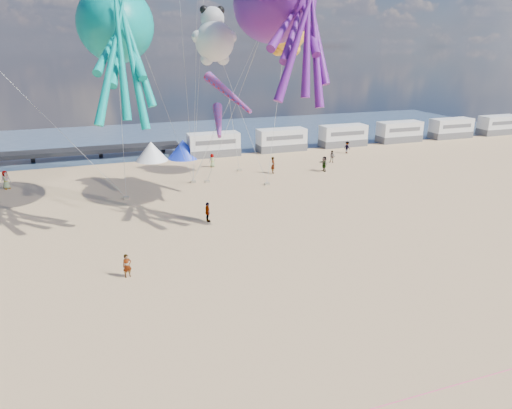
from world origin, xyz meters
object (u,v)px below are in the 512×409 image
motorhome_0 (214,144)px  kite_octopus_purple (273,3)px  beachgoer_7 (332,157)px  sandbag_d (239,170)px  motorhome_5 (498,125)px  beachgoer_0 (212,161)px  sandbag_e (193,182)px  windsock_mid (228,94)px  beachgoer_3 (208,212)px  motorhome_1 (281,140)px  sandbag_b (207,181)px  beachgoer_5 (273,165)px  motorhome_4 (451,128)px  tent_blue (183,149)px  beachgoer_2 (347,147)px  sandbag_a (126,198)px  standing_person (127,266)px  kite_panda (214,41)px  motorhome_2 (343,136)px  kite_octopus_teal (115,24)px  beachgoer_6 (6,180)px  kite_teddy_orange (286,31)px  sandbag_c (267,184)px  tent_white (151,151)px  beachgoer_4 (324,164)px  motorhome_3 (399,132)px

motorhome_0 → kite_octopus_purple: 25.70m
beachgoer_7 → sandbag_d: bearing=-140.5°
motorhome_5 → beachgoer_0: (-49.13, -5.72, -0.70)m
sandbag_e → windsock_mid: size_ratio=0.08×
beachgoer_0 → motorhome_5: bearing=173.3°
beachgoer_3 → motorhome_1: bearing=-36.2°
sandbag_e → motorhome_1: bearing=38.0°
windsock_mid → motorhome_1: bearing=28.4°
sandbag_b → beachgoer_5: bearing=8.6°
motorhome_5 → sandbag_e: size_ratio=13.20×
motorhome_4 → windsock_mid: windsock_mid is taller
tent_blue → beachgoer_2: bearing=-11.5°
sandbag_a → windsock_mid: 13.64m
standing_person → beachgoer_7: (25.96, 22.05, 0.01)m
sandbag_b → kite_panda: kite_panda is taller
motorhome_2 → motorhome_4: bearing=0.0°
motorhome_2 → kite_octopus_teal: kite_octopus_teal is taller
beachgoer_6 → tent_blue: bearing=-16.5°
kite_teddy_orange → motorhome_5: bearing=-5.2°
beachgoer_0 → sandbag_d: 3.77m
sandbag_a → kite_octopus_purple: bearing=-26.2°
motorhome_4 → sandbag_c: size_ratio=13.20×
beachgoer_6 → sandbag_d: 24.13m
beachgoer_3 → tent_white: bearing=2.5°
motorhome_2 → beachgoer_0: (-20.63, -5.72, -0.70)m
beachgoer_0 → tent_white: bearing=-55.2°
sandbag_d → tent_blue: bearing=119.7°
sandbag_d → kite_teddy_orange: 15.95m
motorhome_2 → sandbag_e: motorhome_2 is taller
motorhome_0 → beachgoer_6: size_ratio=3.53×
beachgoer_4 → kite_teddy_orange: 15.19m
beachgoer_5 → kite_panda: bearing=134.3°
kite_octopus_purple → windsock_mid: kite_octopus_purple is taller
motorhome_5 → tent_blue: motorhome_5 is taller
tent_white → beachgoer_7: size_ratio=2.62×
motorhome_5 → sandbag_d: size_ratio=13.20×
motorhome_1 → standing_person: (-22.70, -30.55, -0.74)m
sandbag_b → windsock_mid: size_ratio=0.08×
tent_blue → sandbag_c: bearing=-68.1°
sandbag_d → standing_person: bearing=-122.5°
beachgoer_4 → sandbag_a: 22.35m
sandbag_d → kite_octopus_teal: (-12.66, -8.63, 15.05)m
beachgoer_7 → kite_panda: 21.98m
beachgoer_4 → beachgoer_5: beachgoer_5 is taller
sandbag_d → windsock_mid: size_ratio=0.08×
beachgoer_5 → beachgoer_2: bearing=-52.3°
motorhome_3 → kite_teddy_orange: size_ratio=0.96×
sandbag_c → windsock_mid: bearing=-172.1°
beachgoer_0 → sandbag_e: 6.70m
motorhome_3 → standing_person: bearing=-143.8°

